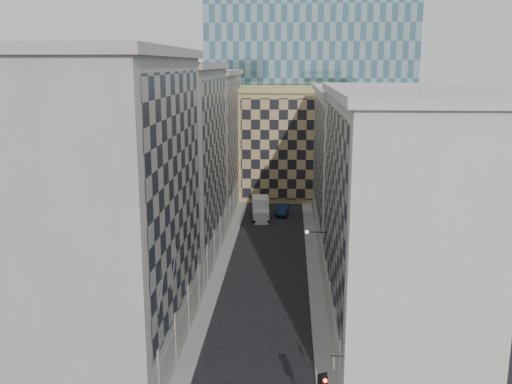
% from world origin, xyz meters
% --- Properties ---
extents(sidewalk_west, '(1.50, 100.00, 0.15)m').
position_xyz_m(sidewalk_west, '(-5.25, 30.00, 0.07)').
color(sidewalk_west, gray).
rests_on(sidewalk_west, ground).
extents(sidewalk_east, '(1.50, 100.00, 0.15)m').
position_xyz_m(sidewalk_east, '(5.25, 30.00, 0.07)').
color(sidewalk_east, gray).
rests_on(sidewalk_east, ground).
extents(bldg_left_a, '(10.80, 22.80, 23.70)m').
position_xyz_m(bldg_left_a, '(-10.88, 11.00, 11.82)').
color(bldg_left_a, gray).
rests_on(bldg_left_a, ground).
extents(bldg_left_b, '(10.80, 22.80, 22.70)m').
position_xyz_m(bldg_left_b, '(-10.88, 33.00, 11.32)').
color(bldg_left_b, '#99978E').
rests_on(bldg_left_b, ground).
extents(bldg_left_c, '(10.80, 22.80, 21.70)m').
position_xyz_m(bldg_left_c, '(-10.88, 55.00, 10.83)').
color(bldg_left_c, gray).
rests_on(bldg_left_c, ground).
extents(bldg_right_a, '(10.80, 26.80, 20.70)m').
position_xyz_m(bldg_right_a, '(10.88, 15.00, 10.32)').
color(bldg_right_a, '#B7B2A8').
rests_on(bldg_right_a, ground).
extents(bldg_right_b, '(10.80, 28.80, 19.70)m').
position_xyz_m(bldg_right_b, '(10.89, 42.00, 9.85)').
color(bldg_right_b, '#B7B2A8').
rests_on(bldg_right_b, ground).
extents(tan_block, '(16.80, 14.80, 18.80)m').
position_xyz_m(tan_block, '(2.00, 67.90, 9.44)').
color(tan_block, tan).
rests_on(tan_block, ground).
extents(church_tower, '(7.20, 7.20, 51.50)m').
position_xyz_m(church_tower, '(0.00, 82.00, 26.95)').
color(church_tower, '#2C2822').
rests_on(church_tower, ground).
extents(flagpoles_left, '(0.10, 6.33, 2.33)m').
position_xyz_m(flagpoles_left, '(-5.90, 6.00, 8.00)').
color(flagpoles_left, gray).
rests_on(flagpoles_left, ground).
extents(bracket_lamp, '(1.98, 0.36, 0.36)m').
position_xyz_m(bracket_lamp, '(4.38, 24.00, 6.20)').
color(bracket_lamp, black).
rests_on(bracket_lamp, ground).
extents(box_truck, '(2.88, 6.02, 3.20)m').
position_xyz_m(box_truck, '(-1.83, 51.06, 1.39)').
color(box_truck, silver).
rests_on(box_truck, ground).
extents(dark_car, '(2.15, 4.96, 1.59)m').
position_xyz_m(dark_car, '(1.36, 53.85, 0.79)').
color(dark_car, '#101A3D').
rests_on(dark_car, ground).
extents(shop_sign, '(0.81, 0.71, 0.79)m').
position_xyz_m(shop_sign, '(5.42, 3.00, 3.84)').
color(shop_sign, black).
rests_on(shop_sign, ground).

